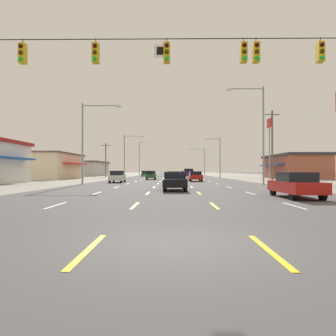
{
  "coord_description": "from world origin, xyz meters",
  "views": [
    {
      "loc": [
        -0.13,
        -6.42,
        1.55
      ],
      "look_at": [
        -0.71,
        44.56,
        2.0
      ],
      "focal_mm": 32.57,
      "sensor_mm": 36.0,
      "label": 1
    }
  ],
  "objects_px": {
    "sedan_inner_right_midfar": "(195,176)",
    "streetlight_right_row_1": "(218,155)",
    "streetlight_right_row_2": "(202,159)",
    "sedan_center_turn_near": "(175,181)",
    "sedan_far_right_nearest": "(296,185)",
    "hatchback_far_left_distant_a": "(145,174)",
    "streetlight_left_row_0": "(87,137)",
    "hatchback_far_left_mid": "(117,177)",
    "sedan_center_turn_far": "(173,176)",
    "pole_sign_right_row_1": "(269,134)",
    "streetlight_left_row_2": "(141,156)",
    "suv_inner_right_farthest": "(188,173)",
    "streetlight_right_row_0": "(260,128)",
    "streetlight_left_row_1": "(126,153)",
    "sedan_inner_right_distant_b": "(183,173)"
  },
  "relations": [
    {
      "from": "suv_inner_right_farthest",
      "to": "streetlight_right_row_0",
      "type": "distance_m",
      "value": 31.1
    },
    {
      "from": "pole_sign_right_row_1",
      "to": "streetlight_left_row_2",
      "type": "bearing_deg",
      "value": 124.86
    },
    {
      "from": "streetlight_left_row_0",
      "to": "pole_sign_right_row_1",
      "type": "bearing_deg",
      "value": 38.01
    },
    {
      "from": "sedan_inner_right_distant_b",
      "to": "streetlight_left_row_2",
      "type": "distance_m",
      "value": 14.36
    },
    {
      "from": "sedan_center_turn_far",
      "to": "pole_sign_right_row_1",
      "type": "xyz_separation_m",
      "value": [
        17.56,
        10.85,
        7.56
      ]
    },
    {
      "from": "sedan_inner_right_distant_b",
      "to": "streetlight_left_row_2",
      "type": "xyz_separation_m",
      "value": [
        -13.16,
        1.73,
        5.48
      ]
    },
    {
      "from": "sedan_inner_right_midfar",
      "to": "hatchback_far_left_distant_a",
      "type": "xyz_separation_m",
      "value": [
        -10.49,
        36.39,
        0.03
      ]
    },
    {
      "from": "hatchback_far_left_mid",
      "to": "streetlight_right_row_2",
      "type": "relative_size",
      "value": 0.46
    },
    {
      "from": "sedan_inner_right_midfar",
      "to": "sedan_center_turn_far",
      "type": "distance_m",
      "value": 3.22
    },
    {
      "from": "sedan_inner_right_distant_b",
      "to": "streetlight_left_row_2",
      "type": "height_order",
      "value": "streetlight_left_row_2"
    },
    {
      "from": "hatchback_far_left_distant_a",
      "to": "streetlight_right_row_2",
      "type": "height_order",
      "value": "streetlight_right_row_2"
    },
    {
      "from": "sedan_far_right_nearest",
      "to": "hatchback_far_left_mid",
      "type": "xyz_separation_m",
      "value": [
        -14.2,
        22.46,
        0.03
      ]
    },
    {
      "from": "sedan_inner_right_midfar",
      "to": "streetlight_left_row_0",
      "type": "relative_size",
      "value": 0.49
    },
    {
      "from": "suv_inner_right_farthest",
      "to": "streetlight_right_row_2",
      "type": "height_order",
      "value": "streetlight_right_row_2"
    },
    {
      "from": "sedan_center_turn_far",
      "to": "streetlight_right_row_0",
      "type": "relative_size",
      "value": 0.41
    },
    {
      "from": "hatchback_far_left_distant_a",
      "to": "streetlight_right_row_1",
      "type": "height_order",
      "value": "streetlight_right_row_1"
    },
    {
      "from": "sedan_inner_right_distant_b",
      "to": "hatchback_far_left_distant_a",
      "type": "bearing_deg",
      "value": -130.54
    },
    {
      "from": "sedan_center_turn_far",
      "to": "pole_sign_right_row_1",
      "type": "distance_m",
      "value": 21.98
    },
    {
      "from": "sedan_far_right_nearest",
      "to": "streetlight_right_row_1",
      "type": "distance_m",
      "value": 47.28
    },
    {
      "from": "pole_sign_right_row_1",
      "to": "streetlight_right_row_1",
      "type": "bearing_deg",
      "value": 131.31
    },
    {
      "from": "sedan_center_turn_far",
      "to": "streetlight_left_row_1",
      "type": "xyz_separation_m",
      "value": [
        -9.83,
        19.82,
        4.61
      ]
    },
    {
      "from": "hatchback_far_left_distant_a",
      "to": "sedan_far_right_nearest",
      "type": "bearing_deg",
      "value": -77.43
    },
    {
      "from": "sedan_center_turn_near",
      "to": "hatchback_far_left_mid",
      "type": "height_order",
      "value": "hatchback_far_left_mid"
    },
    {
      "from": "sedan_inner_right_midfar",
      "to": "streetlight_right_row_1",
      "type": "relative_size",
      "value": 0.53
    },
    {
      "from": "streetlight_right_row_1",
      "to": "hatchback_far_left_distant_a",
      "type": "bearing_deg",
      "value": 136.26
    },
    {
      "from": "sedan_center_turn_near",
      "to": "streetlight_left_row_0",
      "type": "relative_size",
      "value": 0.49
    },
    {
      "from": "sedan_far_right_nearest",
      "to": "suv_inner_right_farthest",
      "type": "distance_m",
      "value": 46.78
    },
    {
      "from": "hatchback_far_left_mid",
      "to": "hatchback_far_left_distant_a",
      "type": "relative_size",
      "value": 1.0
    },
    {
      "from": "sedan_inner_right_midfar",
      "to": "streetlight_left_row_0",
      "type": "bearing_deg",
      "value": -141.92
    },
    {
      "from": "sedan_inner_right_distant_b",
      "to": "hatchback_far_left_mid",
      "type": "bearing_deg",
      "value": -101.38
    },
    {
      "from": "hatchback_far_left_distant_a",
      "to": "streetlight_left_row_0",
      "type": "relative_size",
      "value": 0.43
    },
    {
      "from": "sedan_inner_right_distant_b",
      "to": "streetlight_right_row_0",
      "type": "relative_size",
      "value": 0.41
    },
    {
      "from": "sedan_center_turn_near",
      "to": "suv_inner_right_farthest",
      "type": "height_order",
      "value": "suv_inner_right_farthest"
    },
    {
      "from": "sedan_center_turn_near",
      "to": "streetlight_left_row_2",
      "type": "bearing_deg",
      "value": 97.89
    },
    {
      "from": "hatchback_far_left_mid",
      "to": "streetlight_right_row_0",
      "type": "relative_size",
      "value": 0.36
    },
    {
      "from": "suv_inner_right_farthest",
      "to": "streetlight_right_row_0",
      "type": "height_order",
      "value": "streetlight_right_row_0"
    },
    {
      "from": "hatchback_far_left_mid",
      "to": "sedan_inner_right_midfar",
      "type": "relative_size",
      "value": 0.87
    },
    {
      "from": "streetlight_left_row_2",
      "to": "sedan_inner_right_distant_b",
      "type": "bearing_deg",
      "value": -7.49
    },
    {
      "from": "streetlight_left_row_1",
      "to": "sedan_center_turn_near",
      "type": "bearing_deg",
      "value": -76.4
    },
    {
      "from": "sedan_inner_right_distant_b",
      "to": "pole_sign_right_row_1",
      "type": "distance_m",
      "value": 40.91
    },
    {
      "from": "sedan_far_right_nearest",
      "to": "suv_inner_right_farthest",
      "type": "bearing_deg",
      "value": 94.3
    },
    {
      "from": "hatchback_far_left_distant_a",
      "to": "sedan_center_turn_far",
      "type": "bearing_deg",
      "value": -78.57
    },
    {
      "from": "streetlight_right_row_1",
      "to": "streetlight_right_row_2",
      "type": "xyz_separation_m",
      "value": [
        -0.29,
        30.35,
        0.16
      ]
    },
    {
      "from": "hatchback_far_left_mid",
      "to": "sedan_center_turn_far",
      "type": "distance_m",
      "value": 8.77
    },
    {
      "from": "streetlight_right_row_2",
      "to": "sedan_center_turn_near",
      "type": "bearing_deg",
      "value": -97.54
    },
    {
      "from": "streetlight_left_row_1",
      "to": "streetlight_right_row_0",
      "type": "bearing_deg",
      "value": -57.34
    },
    {
      "from": "sedan_far_right_nearest",
      "to": "streetlight_left_row_0",
      "type": "distance_m",
      "value": 23.97
    },
    {
      "from": "hatchback_far_left_distant_a",
      "to": "pole_sign_right_row_1",
      "type": "relative_size",
      "value": 0.35
    },
    {
      "from": "sedan_far_right_nearest",
      "to": "streetlight_right_row_1",
      "type": "xyz_separation_m",
      "value": [
        2.86,
        47.01,
        4.18
      ]
    },
    {
      "from": "suv_inner_right_farthest",
      "to": "streetlight_left_row_1",
      "type": "bearing_deg",
      "value": 178.42
    }
  ]
}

